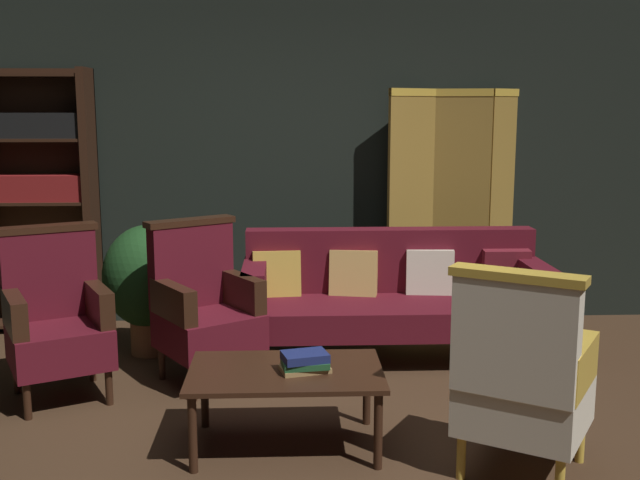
% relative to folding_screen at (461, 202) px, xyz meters
% --- Properties ---
extents(ground_plane, '(10.00, 10.00, 0.00)m').
position_rel_folding_screen_xyz_m(ground_plane, '(-1.22, -2.34, -0.99)').
color(ground_plane, '#3D2819').
extents(back_wall, '(7.20, 0.10, 2.80)m').
position_rel_folding_screen_xyz_m(back_wall, '(-1.22, 0.11, 0.41)').
color(back_wall, black).
rests_on(back_wall, ground_plane).
extents(folding_screen, '(1.28, 0.39, 1.90)m').
position_rel_folding_screen_xyz_m(folding_screen, '(0.00, 0.00, 0.00)').
color(folding_screen, olive).
rests_on(folding_screen, ground_plane).
extents(bookshelf, '(0.90, 0.32, 2.05)m').
position_rel_folding_screen_xyz_m(bookshelf, '(-3.37, -0.14, 0.09)').
color(bookshelf, black).
rests_on(bookshelf, ground_plane).
extents(velvet_couch, '(2.12, 0.78, 0.88)m').
position_rel_folding_screen_xyz_m(velvet_couch, '(-0.67, -0.88, -0.53)').
color(velvet_couch, black).
rests_on(velvet_couch, ground_plane).
extents(coffee_table, '(1.00, 0.64, 0.42)m').
position_rel_folding_screen_xyz_m(coffee_table, '(-1.44, -2.38, -0.61)').
color(coffee_table, black).
rests_on(coffee_table, ground_plane).
extents(armchair_gilt_accent, '(0.80, 0.80, 1.04)m').
position_rel_folding_screen_xyz_m(armchair_gilt_accent, '(-0.32, -2.75, -0.50)').
color(armchair_gilt_accent, gold).
rests_on(armchair_gilt_accent, ground_plane).
extents(armchair_wing_left, '(0.77, 0.77, 1.04)m').
position_rel_folding_screen_xyz_m(armchair_wing_left, '(-2.83, -1.60, -0.50)').
color(armchair_wing_left, black).
rests_on(armchair_wing_left, ground_plane).
extents(armchair_wing_right, '(0.80, 0.80, 1.04)m').
position_rel_folding_screen_xyz_m(armchair_wing_right, '(-1.96, -1.35, -0.50)').
color(armchair_wing_right, black).
rests_on(armchair_wing_right, ground_plane).
extents(potted_plant, '(0.64, 0.64, 0.93)m').
position_rel_folding_screen_xyz_m(potted_plant, '(-2.42, -0.79, -0.45)').
color(potted_plant, brown).
rests_on(potted_plant, ground_plane).
extents(book_tan_leather, '(0.28, 0.20, 0.02)m').
position_rel_folding_screen_xyz_m(book_tan_leather, '(-1.34, -2.41, -0.55)').
color(book_tan_leather, '#9E7A47').
rests_on(book_tan_leather, coffee_table).
extents(book_green_cloth, '(0.25, 0.19, 0.03)m').
position_rel_folding_screen_xyz_m(book_green_cloth, '(-1.34, -2.41, -0.53)').
color(book_green_cloth, '#1E4C28').
rests_on(book_green_cloth, book_tan_leather).
extents(book_navy_cloth, '(0.26, 0.21, 0.04)m').
position_rel_folding_screen_xyz_m(book_navy_cloth, '(-1.34, -2.41, -0.49)').
color(book_navy_cloth, navy).
rests_on(book_navy_cloth, book_green_cloth).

